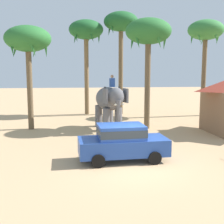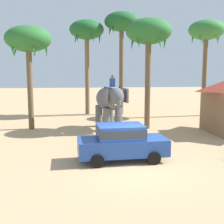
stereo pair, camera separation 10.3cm
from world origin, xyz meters
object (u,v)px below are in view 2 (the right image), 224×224
at_px(palm_tree_behind_elephant, 28,41).
at_px(palm_tree_left_of_road, 122,25).
at_px(palm_tree_near_hut, 87,33).
at_px(palm_tree_far_back, 206,33).
at_px(palm_tree_leaning_seaward, 149,34).
at_px(elephant_with_mahout, 109,101).
at_px(car_sedan_foreground, 122,141).

relative_size(palm_tree_behind_elephant, palm_tree_left_of_road, 0.76).
height_order(palm_tree_near_hut, palm_tree_far_back, palm_tree_near_hut).
bearing_deg(palm_tree_behind_elephant, palm_tree_left_of_road, 41.27).
xyz_separation_m(palm_tree_left_of_road, palm_tree_leaning_seaward, (0.85, -7.27, -1.67)).
bearing_deg(palm_tree_left_of_road, palm_tree_leaning_seaward, -83.30).
bearing_deg(elephant_with_mahout, palm_tree_left_of_road, 75.30).
xyz_separation_m(palm_tree_behind_elephant, palm_tree_far_back, (14.88, 4.66, 1.35)).
height_order(palm_tree_behind_elephant, palm_tree_near_hut, palm_tree_near_hut).
distance_m(car_sedan_foreground, palm_tree_near_hut, 16.39).
height_order(car_sedan_foreground, palm_tree_behind_elephant, palm_tree_behind_elephant).
bearing_deg(car_sedan_foreground, palm_tree_far_back, 53.33).
relative_size(elephant_with_mahout, palm_tree_left_of_road, 0.42).
bearing_deg(palm_tree_leaning_seaward, elephant_with_mahout, 177.40).
bearing_deg(palm_tree_behind_elephant, elephant_with_mahout, -6.16).
relative_size(elephant_with_mahout, palm_tree_near_hut, 0.45).
bearing_deg(palm_tree_far_back, palm_tree_leaning_seaward, -140.66).
bearing_deg(palm_tree_behind_elephant, palm_tree_near_hut, 58.15).
distance_m(elephant_with_mahout, palm_tree_near_hut, 9.41).
relative_size(car_sedan_foreground, palm_tree_far_back, 0.48).
distance_m(palm_tree_left_of_road, palm_tree_far_back, 7.70).
bearing_deg(elephant_with_mahout, car_sedan_foreground, -91.61).
bearing_deg(palm_tree_far_back, elephant_with_mahout, -150.50).
height_order(elephant_with_mahout, palm_tree_left_of_road, palm_tree_left_of_road).
height_order(elephant_with_mahout, palm_tree_leaning_seaward, palm_tree_leaning_seaward).
bearing_deg(palm_tree_behind_elephant, palm_tree_far_back, 17.38).
bearing_deg(palm_tree_near_hut, palm_tree_behind_elephant, -121.85).
height_order(palm_tree_near_hut, palm_tree_left_of_road, palm_tree_left_of_road).
bearing_deg(car_sedan_foreground, elephant_with_mahout, 88.39).
bearing_deg(palm_tree_left_of_road, palm_tree_far_back, -14.25).
height_order(car_sedan_foreground, palm_tree_leaning_seaward, palm_tree_leaning_seaward).
xyz_separation_m(palm_tree_near_hut, palm_tree_leaning_seaward, (4.09, -7.52, -0.98)).
bearing_deg(palm_tree_near_hut, palm_tree_left_of_road, -4.40).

